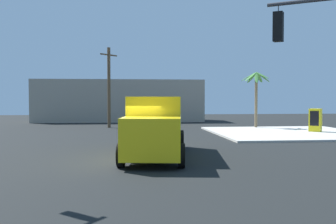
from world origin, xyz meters
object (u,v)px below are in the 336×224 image
(vending_machine_red, at_px, (315,120))
(delivery_truck, at_px, (156,125))
(palm_tree_far, at_px, (256,89))
(utility_pole, at_px, (109,86))

(vending_machine_red, bearing_deg, delivery_truck, -141.91)
(delivery_truck, bearing_deg, palm_tree_far, 56.33)
(vending_machine_red, distance_m, utility_pole, 18.70)
(palm_tree_far, xyz_separation_m, utility_pole, (-13.53, 2.78, 0.28))
(palm_tree_far, bearing_deg, utility_pole, 168.40)
(utility_pole, bearing_deg, palm_tree_far, -11.60)
(delivery_truck, distance_m, vending_machine_red, 17.43)
(vending_machine_red, xyz_separation_m, palm_tree_far, (-3.25, 4.95, 2.61))
(utility_pole, bearing_deg, delivery_truck, -80.56)
(palm_tree_far, bearing_deg, delivery_truck, -123.67)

